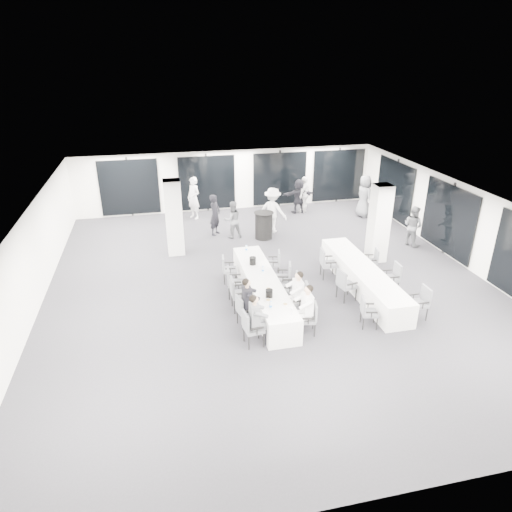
{
  "coord_description": "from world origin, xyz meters",
  "views": [
    {
      "loc": [
        -3.34,
        -12.76,
        6.89
      ],
      "look_at": [
        -0.5,
        -0.2,
        1.13
      ],
      "focal_mm": 32.0,
      "sensor_mm": 36.0,
      "label": 1
    }
  ],
  "objects_px": {
    "standing_guest_f": "(299,194)",
    "chair_side_left_far": "(326,262)",
    "standing_guest_g": "(194,195)",
    "chair_main_right_mid": "(292,286)",
    "standing_guest_b": "(232,217)",
    "chair_main_left_second": "(244,309)",
    "standing_guest_e": "(365,194)",
    "chair_side_right_mid": "(393,276)",
    "chair_main_right_second": "(302,299)",
    "chair_side_left_near": "(367,310)",
    "cocktail_table": "(264,225)",
    "chair_main_right_far": "(275,261)",
    "standing_guest_h": "(413,223)",
    "standing_guest_a": "(215,212)",
    "ice_bucket_near": "(269,293)",
    "banquet_table_side": "(362,278)",
    "chair_main_left_mid": "(237,292)",
    "chair_main_right_fourth": "(285,276)",
    "ice_bucket_far": "(253,261)",
    "chair_main_right_near": "(310,316)",
    "standing_guest_c": "(273,207)",
    "standing_guest_d": "(304,192)",
    "chair_main_left_near": "(251,326)",
    "banquet_table_main": "(263,290)",
    "chair_side_right_far": "(372,259)",
    "chair_side_left_mid": "(345,283)",
    "chair_side_right_near": "(421,301)",
    "chair_main_left_fourth": "(233,281)",
    "chair_main_left_far": "(227,268)"
  },
  "relations": [
    {
      "from": "chair_main_right_second",
      "to": "chair_main_right_mid",
      "type": "bearing_deg",
      "value": 9.42
    },
    {
      "from": "chair_main_left_near",
      "to": "chair_main_left_mid",
      "type": "bearing_deg",
      "value": 173.62
    },
    {
      "from": "chair_main_right_fourth",
      "to": "ice_bucket_far",
      "type": "xyz_separation_m",
      "value": [
        -0.91,
        0.6,
        0.33
      ]
    },
    {
      "from": "chair_main_left_fourth",
      "to": "chair_main_left_far",
      "type": "relative_size",
      "value": 1.07
    },
    {
      "from": "chair_main_right_far",
      "to": "standing_guest_h",
      "type": "bearing_deg",
      "value": -63.57
    },
    {
      "from": "chair_main_right_near",
      "to": "standing_guest_g",
      "type": "xyz_separation_m",
      "value": [
        -2.07,
        10.01,
        0.56
      ]
    },
    {
      "from": "banquet_table_side",
      "to": "standing_guest_a",
      "type": "relative_size",
      "value": 2.61
    },
    {
      "from": "chair_side_right_mid",
      "to": "standing_guest_c",
      "type": "xyz_separation_m",
      "value": [
        -2.33,
        5.89,
        0.52
      ]
    },
    {
      "from": "standing_guest_g",
      "to": "chair_main_right_mid",
      "type": "bearing_deg",
      "value": -21.76
    },
    {
      "from": "standing_guest_b",
      "to": "chair_main_right_fourth",
      "type": "bearing_deg",
      "value": 91.93
    },
    {
      "from": "cocktail_table",
      "to": "chair_side_left_near",
      "type": "distance_m",
      "value": 7.05
    },
    {
      "from": "banquet_table_side",
      "to": "standing_guest_f",
      "type": "bearing_deg",
      "value": 87.67
    },
    {
      "from": "chair_main_right_fourth",
      "to": "ice_bucket_far",
      "type": "relative_size",
      "value": 3.93
    },
    {
      "from": "chair_main_left_far",
      "to": "standing_guest_d",
      "type": "distance_m",
      "value": 7.89
    },
    {
      "from": "standing_guest_a",
      "to": "ice_bucket_near",
      "type": "bearing_deg",
      "value": -140.95
    },
    {
      "from": "standing_guest_b",
      "to": "ice_bucket_far",
      "type": "bearing_deg",
      "value": 81.14
    },
    {
      "from": "cocktail_table",
      "to": "standing_guest_h",
      "type": "relative_size",
      "value": 0.61
    },
    {
      "from": "chair_main_right_mid",
      "to": "standing_guest_d",
      "type": "height_order",
      "value": "standing_guest_d"
    },
    {
      "from": "standing_guest_b",
      "to": "chair_main_left_mid",
      "type": "bearing_deg",
      "value": 73.86
    },
    {
      "from": "standing_guest_e",
      "to": "standing_guest_f",
      "type": "bearing_deg",
      "value": 58.25
    },
    {
      "from": "standing_guest_b",
      "to": "standing_guest_h",
      "type": "xyz_separation_m",
      "value": [
        6.65,
        -2.3,
        0.03
      ]
    },
    {
      "from": "chair_main_left_near",
      "to": "chair_side_right_mid",
      "type": "distance_m",
      "value": 5.26
    },
    {
      "from": "chair_main_left_mid",
      "to": "chair_main_right_near",
      "type": "height_order",
      "value": "chair_main_left_mid"
    },
    {
      "from": "chair_side_left_near",
      "to": "standing_guest_g",
      "type": "xyz_separation_m",
      "value": [
        -3.68,
        10.03,
        0.57
      ]
    },
    {
      "from": "chair_main_right_mid",
      "to": "chair_main_right_fourth",
      "type": "xyz_separation_m",
      "value": [
        -0.0,
        0.73,
        -0.01
      ]
    },
    {
      "from": "chair_side_left_near",
      "to": "standing_guest_f",
      "type": "distance_m",
      "value": 9.8
    },
    {
      "from": "banquet_table_side",
      "to": "chair_side_left_mid",
      "type": "xyz_separation_m",
      "value": [
        -0.83,
        -0.53,
        0.19
      ]
    },
    {
      "from": "cocktail_table",
      "to": "standing_guest_g",
      "type": "distance_m",
      "value": 3.99
    },
    {
      "from": "chair_main_right_second",
      "to": "chair_side_right_far",
      "type": "height_order",
      "value": "chair_main_right_second"
    },
    {
      "from": "standing_guest_e",
      "to": "standing_guest_g",
      "type": "xyz_separation_m",
      "value": [
        -7.56,
        1.44,
        -0.01
      ]
    },
    {
      "from": "chair_main_left_second",
      "to": "standing_guest_e",
      "type": "xyz_separation_m",
      "value": [
        7.14,
        7.85,
        0.55
      ]
    },
    {
      "from": "standing_guest_b",
      "to": "chair_main_right_mid",
      "type": "bearing_deg",
      "value": 90.74
    },
    {
      "from": "chair_side_right_near",
      "to": "chair_main_left_near",
      "type": "bearing_deg",
      "value": 92.81
    },
    {
      "from": "standing_guest_b",
      "to": "ice_bucket_near",
      "type": "xyz_separation_m",
      "value": [
        -0.12,
        -6.44,
        -0.0
      ]
    },
    {
      "from": "chair_side_right_mid",
      "to": "chair_main_right_second",
      "type": "bearing_deg",
      "value": 107.12
    },
    {
      "from": "chair_main_right_fourth",
      "to": "chair_main_left_mid",
      "type": "bearing_deg",
      "value": 129.93
    },
    {
      "from": "banquet_table_side",
      "to": "standing_guest_d",
      "type": "relative_size",
      "value": 2.61
    },
    {
      "from": "standing_guest_g",
      "to": "standing_guest_a",
      "type": "bearing_deg",
      "value": -19.69
    },
    {
      "from": "chair_side_left_far",
      "to": "standing_guest_c",
      "type": "relative_size",
      "value": 0.47
    },
    {
      "from": "chair_side_left_near",
      "to": "cocktail_table",
      "type": "bearing_deg",
      "value": -156.16
    },
    {
      "from": "standing_guest_f",
      "to": "chair_side_left_far",
      "type": "bearing_deg",
      "value": 81.12
    },
    {
      "from": "cocktail_table",
      "to": "standing_guest_c",
      "type": "height_order",
      "value": "standing_guest_c"
    },
    {
      "from": "chair_side_right_far",
      "to": "chair_main_right_fourth",
      "type": "bearing_deg",
      "value": 113.35
    },
    {
      "from": "chair_side_left_near",
      "to": "ice_bucket_near",
      "type": "distance_m",
      "value": 2.69
    },
    {
      "from": "chair_main_left_second",
      "to": "chair_main_right_near",
      "type": "bearing_deg",
      "value": 54.63
    },
    {
      "from": "chair_main_right_fourth",
      "to": "chair_side_left_mid",
      "type": "bearing_deg",
      "value": -105.4
    },
    {
      "from": "chair_side_left_near",
      "to": "chair_main_left_mid",
      "type": "bearing_deg",
      "value": -102.71
    },
    {
      "from": "ice_bucket_far",
      "to": "chair_main_right_fourth",
      "type": "bearing_deg",
      "value": -33.24
    },
    {
      "from": "banquet_table_main",
      "to": "chair_side_right_far",
      "type": "bearing_deg",
      "value": 14.89
    },
    {
      "from": "chair_main_right_mid",
      "to": "chair_side_right_near",
      "type": "xyz_separation_m",
      "value": [
        3.26,
        -1.63,
        -0.0
      ]
    }
  ]
}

